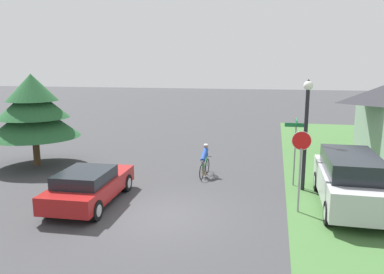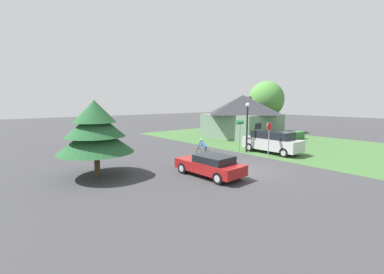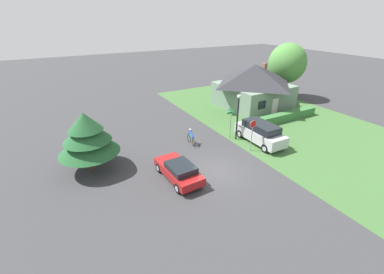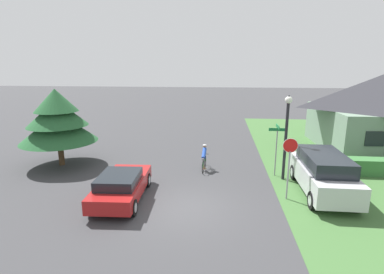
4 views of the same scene
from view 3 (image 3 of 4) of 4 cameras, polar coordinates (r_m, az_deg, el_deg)
The scene contains 12 objects.
ground_plane at distance 19.45m, azimuth 5.11°, elevation -7.68°, with size 140.00×140.00×0.00m, color #38383A.
grass_verge_right at distance 29.60m, azimuth 20.65°, elevation 2.79°, with size 16.00×36.00×0.01m, color #3D6633.
cottage_house at distance 33.33m, azimuth 13.54°, elevation 11.12°, with size 8.55×8.33×5.26m.
hedge_row at distance 29.68m, azimuth 18.91°, elevation 4.04°, with size 10.38×0.90×0.89m, color #387038.
sedan_left_lane at distance 18.29m, azimuth -2.95°, elevation -7.46°, with size 2.05×4.39×1.31m.
cyclist at distance 22.96m, azimuth -0.12°, elevation -0.07°, with size 0.44×1.73×1.45m.
parked_suv_right at distance 24.00m, azimuth 14.91°, elevation 0.95°, with size 2.02×4.99×1.92m.
stop_sign at distance 21.97m, azimuth 13.25°, elevation 1.51°, with size 0.64×0.07×2.79m.
street_lamp at distance 23.53m, azimuth 10.18°, elevation 5.74°, with size 0.36×0.36×4.41m.
street_name_sign at distance 24.01m, azimuth 8.63°, elevation 3.98°, with size 0.90×0.90×2.79m.
conifer_tall_near at distance 19.87m, azimuth -22.30°, elevation 0.22°, with size 4.36×4.36×4.53m.
deciduous_tree_right at distance 38.14m, azimuth 20.39°, elevation 15.10°, with size 5.00×5.00×7.36m.
Camera 3 is at (-9.35, -13.36, 10.60)m, focal length 24.00 mm.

